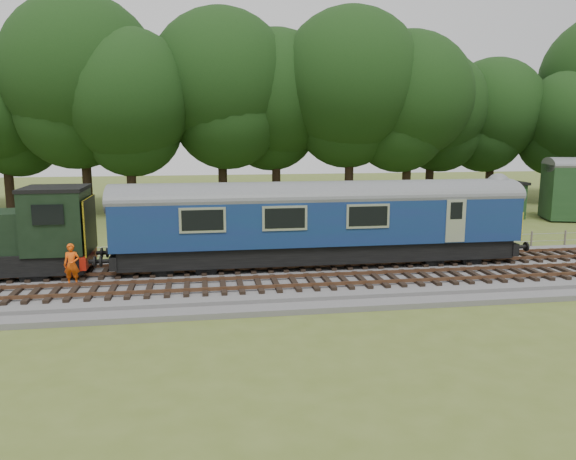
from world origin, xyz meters
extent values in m
plane|color=#4F5E22|center=(0.00, 0.00, 0.00)|extent=(120.00, 120.00, 0.00)
cube|color=#4C4C4F|center=(0.00, 0.00, 0.17)|extent=(70.00, 7.00, 0.35)
cube|color=brown|center=(0.00, 0.68, 0.49)|extent=(66.50, 0.07, 0.14)
cube|color=brown|center=(0.00, 2.12, 0.49)|extent=(66.50, 0.07, 0.14)
cube|color=brown|center=(0.00, -2.32, 0.49)|extent=(66.50, 0.07, 0.14)
cube|color=brown|center=(0.00, -0.88, 0.49)|extent=(66.50, 0.07, 0.14)
cube|color=black|center=(-0.42, 1.40, 1.06)|extent=(17.46, 2.52, 0.85)
cube|color=navy|center=(-0.42, 1.40, 2.48)|extent=(18.00, 2.80, 2.05)
cube|color=gold|center=(8.60, 1.40, 2.11)|extent=(0.06, 2.74, 1.30)
cube|color=black|center=(5.58, 1.40, 0.86)|extent=(2.60, 2.00, 0.55)
cube|color=black|center=(-6.42, 1.40, 0.86)|extent=(2.60, 2.00, 0.55)
cube|color=black|center=(-11.62, 1.40, 2.66)|extent=(2.40, 2.55, 2.60)
cube|color=#A2180C|center=(-10.44, 1.40, 1.06)|extent=(0.25, 2.60, 0.55)
cube|color=gold|center=(-10.30, 1.40, 2.46)|extent=(0.06, 2.55, 2.30)
imported|color=#E94E0C|center=(-10.74, -0.42, 1.19)|extent=(0.62, 0.42, 1.68)
cube|color=#193719|center=(16.25, 15.73, 1.24)|extent=(3.09, 3.09, 2.48)
cube|color=black|center=(16.25, 15.73, 2.58)|extent=(3.40, 3.40, 0.20)
camera|label=1|loc=(-5.72, -22.88, 6.35)|focal=35.00mm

